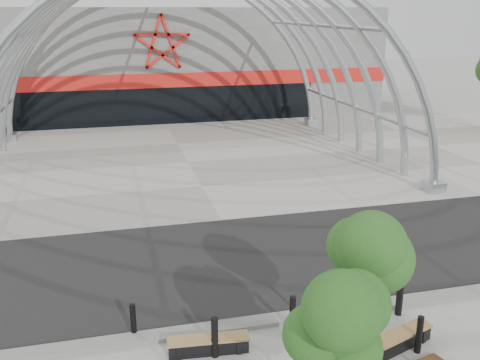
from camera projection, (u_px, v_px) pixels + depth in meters
ground at (276, 316)px, 14.37m from camera, size 140.00×140.00×0.00m
road at (244, 259)px, 17.60m from camera, size 140.00×7.00×0.02m
forecourt at (188, 162)px, 28.68m from camera, size 60.00×17.00×0.04m
kerb at (279, 319)px, 14.12m from camera, size 60.00×0.50×0.12m
arena_building at (153, 58)px, 44.05m from camera, size 34.00×15.24×8.00m
vault_canopy at (188, 162)px, 28.68m from camera, size 20.80×15.80×20.36m
street_tree_0 at (341, 329)px, 9.62m from camera, size 1.45×1.45×3.31m
street_tree_1 at (360, 265)px, 11.61m from camera, size 1.51×1.51×3.58m
bench_0 at (208, 345)px, 12.78m from camera, size 1.99×0.61×0.41m
bench_1 at (398, 341)px, 12.92m from camera, size 2.04×1.07×0.42m
bollard_0 at (133, 320)px, 13.35m from camera, size 0.14×0.14×0.90m
bollard_1 at (215, 337)px, 12.54m from camera, size 0.17×0.17×1.04m
bollard_2 at (293, 314)px, 13.53m from camera, size 0.16×0.16×1.00m
bollard_3 at (419, 335)px, 12.71m from camera, size 0.16×0.16×0.97m
bollard_4 at (400, 295)px, 14.27m from camera, size 0.18×0.18×1.15m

